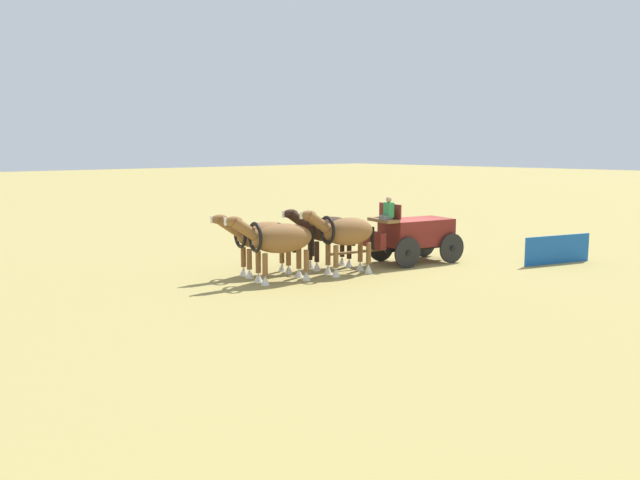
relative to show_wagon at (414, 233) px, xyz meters
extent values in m
plane|color=#9E8C4C|center=(-0.14, 0.03, -1.15)|extent=(220.00, 220.00, 0.00)
cube|color=maroon|center=(-0.14, 0.03, 0.04)|extent=(2.93, 2.05, 1.02)
cube|color=brown|center=(1.39, -0.33, 0.59)|extent=(0.85, 1.43, 0.12)
cube|color=maroon|center=(1.78, -0.42, -0.12)|extent=(0.50, 1.22, 0.60)
cube|color=maroon|center=(1.10, -0.26, 0.93)|extent=(0.36, 1.32, 0.55)
cube|color=black|center=(-0.14, 0.03, -0.57)|extent=(2.89, 0.81, 0.16)
cylinder|color=black|center=(1.08, 0.61, -0.57)|extent=(1.14, 0.34, 1.15)
cylinder|color=black|center=(1.08, 0.61, -0.57)|extent=(0.24, 0.22, 0.20)
cylinder|color=black|center=(0.70, -1.03, -0.57)|extent=(1.14, 0.34, 1.15)
cylinder|color=black|center=(0.70, -1.03, -0.57)|extent=(0.24, 0.22, 0.20)
cylinder|color=black|center=(-0.99, 1.09, -0.57)|extent=(1.14, 0.34, 1.15)
cylinder|color=black|center=(-0.99, 1.09, -0.57)|extent=(0.24, 0.22, 0.20)
cylinder|color=black|center=(-1.37, -0.56, -0.57)|extent=(1.14, 0.34, 1.15)
cylinder|color=black|center=(-1.37, -0.56, -0.57)|extent=(0.24, 0.22, 0.20)
cylinder|color=brown|center=(2.42, -0.56, -0.52)|extent=(2.56, 0.68, 0.10)
cube|color=slate|center=(1.59, -0.03, 0.73)|extent=(0.46, 0.40, 0.16)
cube|color=#338C4C|center=(1.47, -0.01, 1.01)|extent=(0.31, 0.40, 0.55)
sphere|color=tan|center=(1.47, -0.01, 1.39)|extent=(0.22, 0.22, 0.22)
ellipsoid|color=brown|center=(3.44, -0.13, 0.37)|extent=(2.11, 1.39, 0.98)
cylinder|color=brown|center=(4.16, -0.02, -0.43)|extent=(0.18, 0.18, 0.77)
cone|color=silver|center=(4.16, -0.02, -0.98)|extent=(0.30, 0.30, 0.33)
cylinder|color=brown|center=(4.04, -0.54, -0.43)|extent=(0.18, 0.18, 0.77)
cone|color=silver|center=(4.04, -0.54, -0.98)|extent=(0.30, 0.30, 0.33)
cylinder|color=brown|center=(2.84, 0.28, -0.43)|extent=(0.18, 0.18, 0.77)
cone|color=silver|center=(2.84, 0.28, -0.98)|extent=(0.30, 0.30, 0.33)
cylinder|color=brown|center=(2.72, -0.24, -0.43)|extent=(0.18, 0.18, 0.77)
cone|color=silver|center=(2.72, -0.24, -0.98)|extent=(0.30, 0.30, 0.33)
cylinder|color=brown|center=(4.65, -0.41, 0.77)|extent=(1.00, 0.56, 0.81)
ellipsoid|color=brown|center=(5.01, -0.49, 1.03)|extent=(0.64, 0.39, 0.32)
cube|color=silver|center=(5.28, -0.55, 1.03)|extent=(0.08, 0.11, 0.24)
torus|color=black|center=(4.29, -0.33, 0.47)|extent=(0.34, 1.00, 1.00)
cylinder|color=black|center=(2.45, 0.10, 0.07)|extent=(0.14, 0.14, 0.80)
ellipsoid|color=#331E14|center=(3.15, -1.40, 0.31)|extent=(2.13, 1.33, 0.91)
cylinder|color=#331E14|center=(3.88, -1.31, -0.45)|extent=(0.18, 0.18, 0.74)
cone|color=silver|center=(3.88, -1.31, -0.99)|extent=(0.30, 0.30, 0.32)
cylinder|color=#331E14|center=(3.77, -1.80, -0.45)|extent=(0.18, 0.18, 0.74)
cone|color=silver|center=(3.77, -1.80, -0.99)|extent=(0.30, 0.30, 0.32)
cylinder|color=#331E14|center=(2.53, -1.00, -0.45)|extent=(0.18, 0.18, 0.74)
cone|color=silver|center=(2.53, -1.00, -0.99)|extent=(0.30, 0.30, 0.32)
cylinder|color=#331E14|center=(2.42, -1.49, -0.45)|extent=(0.18, 0.18, 0.74)
cone|color=silver|center=(2.42, -1.49, -0.99)|extent=(0.30, 0.30, 0.32)
cylinder|color=#331E14|center=(4.38, -1.68, 0.70)|extent=(1.00, 0.56, 0.81)
ellipsoid|color=#331E14|center=(4.74, -1.76, 0.96)|extent=(0.64, 0.39, 0.32)
cube|color=silver|center=(5.01, -1.82, 0.96)|extent=(0.08, 0.11, 0.24)
torus|color=black|center=(4.02, -1.60, 0.41)|extent=(0.33, 0.94, 0.94)
cylinder|color=black|center=(2.14, -1.16, 0.01)|extent=(0.14, 0.14, 0.80)
ellipsoid|color=brown|center=(5.97, -0.71, 0.31)|extent=(2.34, 1.45, 0.98)
cylinder|color=brown|center=(6.78, -0.62, -0.47)|extent=(0.18, 0.18, 0.72)
cone|color=silver|center=(6.78, -0.62, -0.99)|extent=(0.30, 0.30, 0.31)
cylinder|color=brown|center=(6.66, -1.15, -0.47)|extent=(0.18, 0.18, 0.72)
cone|color=silver|center=(6.66, -1.15, -0.99)|extent=(0.30, 0.30, 0.31)
cylinder|color=brown|center=(5.29, -0.28, -0.47)|extent=(0.18, 0.18, 0.72)
cone|color=silver|center=(5.29, -0.28, -0.99)|extent=(0.30, 0.30, 0.31)
cylinder|color=brown|center=(5.17, -0.81, -0.47)|extent=(0.18, 0.18, 0.72)
cone|color=silver|center=(5.17, -0.81, -0.99)|extent=(0.30, 0.30, 0.31)
cylinder|color=brown|center=(7.29, -1.02, 0.71)|extent=(1.00, 0.56, 0.81)
ellipsoid|color=brown|center=(7.65, -1.10, 0.97)|extent=(0.64, 0.39, 0.32)
cube|color=silver|center=(7.92, -1.16, 0.97)|extent=(0.08, 0.11, 0.24)
torus|color=black|center=(6.93, -0.93, 0.41)|extent=(0.34, 1.01, 1.01)
cylinder|color=black|center=(4.87, -0.46, 0.01)|extent=(0.14, 0.14, 0.80)
ellipsoid|color=brown|center=(5.68, -1.98, 0.25)|extent=(2.30, 1.40, 0.95)
cylinder|color=brown|center=(6.47, -1.89, -0.50)|extent=(0.18, 0.18, 0.70)
cone|color=silver|center=(6.47, -1.89, -1.00)|extent=(0.30, 0.30, 0.30)
cylinder|color=brown|center=(6.35, -2.40, -0.50)|extent=(0.18, 0.18, 0.70)
cone|color=silver|center=(6.35, -2.40, -1.00)|extent=(0.30, 0.30, 0.30)
cylinder|color=brown|center=(5.01, -1.56, -0.50)|extent=(0.18, 0.18, 0.70)
cone|color=silver|center=(5.01, -1.56, -1.00)|extent=(0.30, 0.30, 0.30)
cylinder|color=brown|center=(4.89, -2.07, -0.50)|extent=(0.18, 0.18, 0.70)
cone|color=silver|center=(4.89, -2.07, -1.00)|extent=(0.30, 0.30, 0.30)
cylinder|color=brown|center=(6.98, -2.28, 0.65)|extent=(1.00, 0.56, 0.81)
ellipsoid|color=brown|center=(7.34, -2.36, 0.91)|extent=(0.64, 0.39, 0.32)
cube|color=silver|center=(7.61, -2.42, 0.91)|extent=(0.08, 0.11, 0.24)
torus|color=black|center=(6.62, -2.20, 0.35)|extent=(0.33, 0.97, 0.97)
cylinder|color=black|center=(4.59, -1.73, -0.05)|extent=(0.14, 0.14, 0.80)
cube|color=#1959B2|center=(-3.90, 3.91, -0.60)|extent=(3.07, 1.03, 1.10)
camera|label=1|loc=(19.35, 15.70, 3.30)|focal=36.10mm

